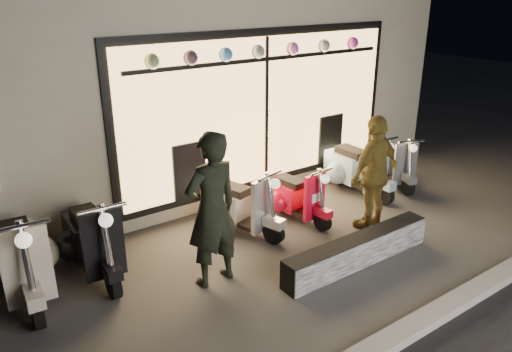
{
  "coord_description": "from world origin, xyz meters",
  "views": [
    {
      "loc": [
        -4.1,
        -4.61,
        3.52
      ],
      "look_at": [
        -0.36,
        0.6,
        1.05
      ],
      "focal_mm": 35.0,
      "sensor_mm": 36.0,
      "label": 1
    }
  ],
  "objects_px": {
    "scooter_red": "(292,195)",
    "woman": "(375,173)",
    "graffiti_barrier": "(358,251)",
    "scooter_silver": "(235,205)",
    "man": "(212,210)"
  },
  "relations": [
    {
      "from": "graffiti_barrier",
      "to": "scooter_silver",
      "type": "bearing_deg",
      "value": 112.92
    },
    {
      "from": "woman",
      "to": "graffiti_barrier",
      "type": "bearing_deg",
      "value": 26.92
    },
    {
      "from": "scooter_red",
      "to": "man",
      "type": "xyz_separation_m",
      "value": [
        -2.0,
        -0.89,
        0.62
      ]
    },
    {
      "from": "graffiti_barrier",
      "to": "scooter_red",
      "type": "distance_m",
      "value": 1.68
    },
    {
      "from": "scooter_silver",
      "to": "woman",
      "type": "height_order",
      "value": "woman"
    },
    {
      "from": "scooter_silver",
      "to": "scooter_red",
      "type": "xyz_separation_m",
      "value": [
        0.99,
        -0.15,
        -0.04
      ]
    },
    {
      "from": "scooter_red",
      "to": "woman",
      "type": "distance_m",
      "value": 1.36
    },
    {
      "from": "man",
      "to": "woman",
      "type": "distance_m",
      "value": 2.76
    },
    {
      "from": "scooter_red",
      "to": "man",
      "type": "height_order",
      "value": "man"
    },
    {
      "from": "scooter_silver",
      "to": "woman",
      "type": "relative_size",
      "value": 0.8
    },
    {
      "from": "scooter_silver",
      "to": "man",
      "type": "relative_size",
      "value": 0.72
    },
    {
      "from": "woman",
      "to": "man",
      "type": "bearing_deg",
      "value": -9.09
    },
    {
      "from": "graffiti_barrier",
      "to": "man",
      "type": "bearing_deg",
      "value": 156.62
    },
    {
      "from": "graffiti_barrier",
      "to": "man",
      "type": "height_order",
      "value": "man"
    },
    {
      "from": "graffiti_barrier",
      "to": "woman",
      "type": "xyz_separation_m",
      "value": [
        0.98,
        0.66,
        0.69
      ]
    }
  ]
}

